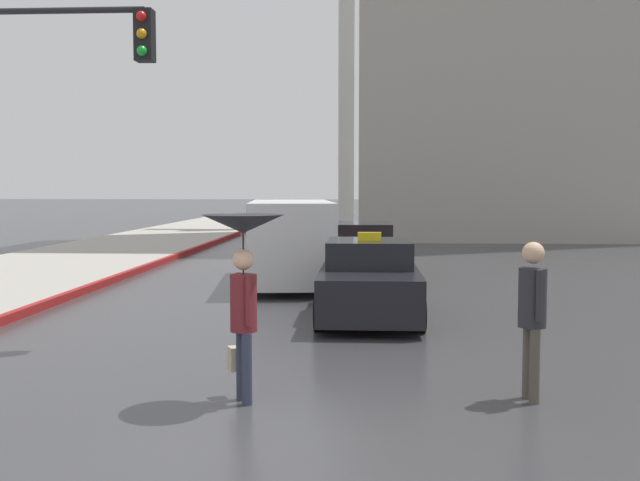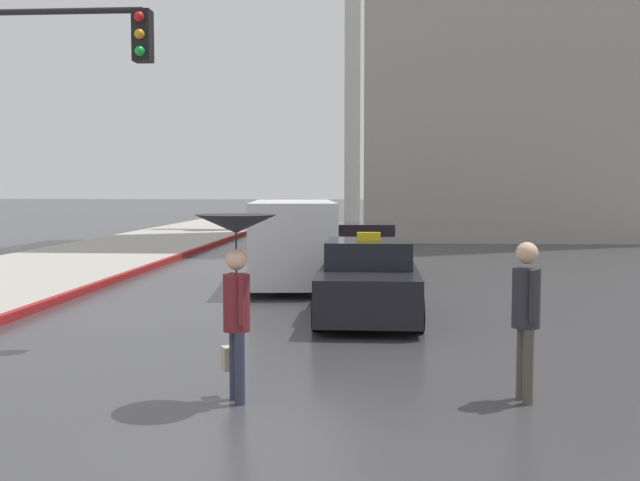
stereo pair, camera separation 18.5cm
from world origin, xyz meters
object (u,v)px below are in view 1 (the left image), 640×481
taxi (369,282)px  pedestrian_with_umbrella (243,258)px  ambulance_van (291,238)px  sedan_red (362,254)px  pedestrian_man (532,306)px  traffic_light (10,98)px  monument_cross (347,14)px

taxi → pedestrian_with_umbrella: bearing=75.4°
ambulance_van → pedestrian_with_umbrella: size_ratio=2.68×
sedan_red → pedestrian_man: bearing=100.0°
traffic_light → monument_cross: monument_cross is taller
pedestrian_man → ambulance_van: bearing=-168.1°
traffic_light → ambulance_van: bearing=63.0°
sedan_red → monument_cross: (-0.98, 23.57, 11.64)m
traffic_light → pedestrian_man: bearing=-21.8°
taxi → sedan_red: 5.83m
sedan_red → ambulance_van: (-1.81, -0.89, 0.48)m
pedestrian_with_umbrella → pedestrian_man: bearing=-111.3°
taxi → ambulance_van: 5.34m
taxi → monument_cross: bearing=-87.8°
ambulance_van → pedestrian_man: 11.00m
pedestrian_man → monument_cross: size_ratio=0.08×
sedan_red → monument_cross: 26.30m
taxi → pedestrian_with_umbrella: (-1.47, -5.64, 0.99)m
sedan_red → ambulance_van: 2.08m
taxi → ambulance_van: size_ratio=0.71×
traffic_light → monument_cross: size_ratio=0.25×
ambulance_van → traffic_light: (-3.73, -7.32, 2.69)m
monument_cross → traffic_light: bearing=-98.2°
ambulance_van → traffic_light: bearing=56.9°
pedestrian_man → pedestrian_with_umbrella: bearing=-93.9°
ambulance_van → pedestrian_man: size_ratio=3.13×
pedestrian_with_umbrella → pedestrian_man: size_ratio=1.17×
pedestrian_man → traffic_light: bearing=-120.0°
sedan_red → pedestrian_man: 11.40m
pedestrian_with_umbrella → taxi: bearing=-40.3°
ambulance_van → pedestrian_with_umbrella: (0.49, -10.58, 0.49)m
pedestrian_man → sedan_red: bearing=-178.2°
taxi → pedestrian_with_umbrella: pedestrian_with_umbrella is taller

